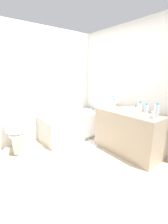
% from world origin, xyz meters
% --- Properties ---
extents(ground_plane, '(4.18, 4.18, 0.00)m').
position_xyz_m(ground_plane, '(0.00, 0.00, 0.00)').
color(ground_plane, '#C1AD8E').
extents(wall_back_tiled, '(3.58, 0.10, 2.49)m').
position_xyz_m(wall_back_tiled, '(0.00, 1.29, 1.25)').
color(wall_back_tiled, white).
rests_on(wall_back_tiled, ground_plane).
extents(wall_right_mirror, '(0.10, 2.89, 2.49)m').
position_xyz_m(wall_right_mirror, '(1.64, 0.00, 1.25)').
color(wall_right_mirror, white).
rests_on(wall_right_mirror, ground_plane).
extents(bathtub, '(1.50, 0.75, 1.41)m').
position_xyz_m(bathtub, '(0.81, 0.87, 0.31)').
color(bathtub, silver).
rests_on(bathtub, ground_plane).
extents(toilet, '(0.39, 0.54, 0.76)m').
position_xyz_m(toilet, '(-0.45, 0.93, 0.39)').
color(toilet, white).
rests_on(toilet, ground_plane).
extents(vanity_counter, '(0.62, 1.28, 0.82)m').
position_xyz_m(vanity_counter, '(1.28, -0.38, 0.41)').
color(vanity_counter, tan).
rests_on(vanity_counter, ground_plane).
extents(sink_basin, '(0.32, 0.32, 0.06)m').
position_xyz_m(sink_basin, '(1.24, -0.39, 0.85)').
color(sink_basin, white).
rests_on(sink_basin, vanity_counter).
extents(sink_faucet, '(0.13, 0.15, 0.09)m').
position_xyz_m(sink_faucet, '(1.43, -0.39, 0.86)').
color(sink_faucet, '#A8A8AD').
rests_on(sink_faucet, vanity_counter).
extents(water_bottle_0, '(0.06, 0.06, 0.20)m').
position_xyz_m(water_bottle_0, '(1.22, -0.03, 0.91)').
color(water_bottle_0, silver).
rests_on(water_bottle_0, vanity_counter).
extents(water_bottle_1, '(0.07, 0.07, 0.21)m').
position_xyz_m(water_bottle_1, '(1.24, -0.72, 0.92)').
color(water_bottle_1, silver).
rests_on(water_bottle_1, vanity_counter).
extents(water_bottle_2, '(0.06, 0.06, 0.23)m').
position_xyz_m(water_bottle_2, '(1.27, 0.04, 0.93)').
color(water_bottle_2, silver).
rests_on(water_bottle_2, vanity_counter).
extents(water_bottle_3, '(0.07, 0.07, 0.25)m').
position_xyz_m(water_bottle_3, '(1.19, -0.92, 0.94)').
color(water_bottle_3, silver).
rests_on(water_bottle_3, vanity_counter).
extents(water_bottle_4, '(0.07, 0.07, 0.24)m').
position_xyz_m(water_bottle_4, '(1.17, -0.64, 0.93)').
color(water_bottle_4, silver).
rests_on(water_bottle_4, vanity_counter).
extents(drinking_glass_0, '(0.08, 0.08, 0.10)m').
position_xyz_m(drinking_glass_0, '(1.20, 0.11, 0.87)').
color(drinking_glass_0, white).
rests_on(drinking_glass_0, vanity_counter).
extents(drinking_glass_1, '(0.07, 0.07, 0.09)m').
position_xyz_m(drinking_glass_1, '(1.25, -0.85, 0.87)').
color(drinking_glass_1, white).
rests_on(drinking_glass_1, vanity_counter).
extents(bath_mat, '(0.65, 0.34, 0.01)m').
position_xyz_m(bath_mat, '(0.72, 0.29, 0.01)').
color(bath_mat, white).
rests_on(bath_mat, ground_plane).
extents(toilet_paper_roll, '(0.11, 0.11, 0.13)m').
position_xyz_m(toilet_paper_roll, '(-0.66, 0.95, 0.06)').
color(toilet_paper_roll, white).
rests_on(toilet_paper_roll, ground_plane).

